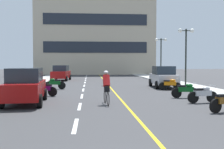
# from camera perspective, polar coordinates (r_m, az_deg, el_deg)

# --- Properties ---
(ground_plane) EXTENTS (140.00, 140.00, 0.00)m
(ground_plane) POSITION_cam_1_polar(r_m,az_deg,el_deg) (24.12, -1.14, -2.52)
(ground_plane) COLOR #38383A
(curb_left) EXTENTS (2.40, 72.00, 0.12)m
(curb_left) POSITION_cam_1_polar(r_m,az_deg,el_deg) (27.64, -16.62, -1.87)
(curb_left) COLOR #A8A8A3
(curb_left) RESTS_ON ground
(curb_right) EXTENTS (2.40, 72.00, 0.12)m
(curb_right) POSITION_cam_1_polar(r_m,az_deg,el_deg) (28.43, 13.11, -1.72)
(curb_right) COLOR #A8A8A3
(curb_right) RESTS_ON ground
(lane_dash_1) EXTENTS (0.14, 2.20, 0.01)m
(lane_dash_1) POSITION_cam_1_polar(r_m,az_deg,el_deg) (9.23, -7.70, -10.56)
(lane_dash_1) COLOR silver
(lane_dash_1) RESTS_ON ground
(lane_dash_2) EXTENTS (0.14, 2.20, 0.01)m
(lane_dash_2) POSITION_cam_1_polar(r_m,az_deg,el_deg) (13.16, -6.81, -6.66)
(lane_dash_2) COLOR silver
(lane_dash_2) RESTS_ON ground
(lane_dash_3) EXTENTS (0.14, 2.20, 0.01)m
(lane_dash_3) POSITION_cam_1_polar(r_m,az_deg,el_deg) (17.12, -6.34, -4.55)
(lane_dash_3) COLOR silver
(lane_dash_3) RESTS_ON ground
(lane_dash_4) EXTENTS (0.14, 2.20, 0.01)m
(lane_dash_4) POSITION_cam_1_polar(r_m,az_deg,el_deg) (21.09, -6.05, -3.24)
(lane_dash_4) COLOR silver
(lane_dash_4) RESTS_ON ground
(lane_dash_5) EXTENTS (0.14, 2.20, 0.01)m
(lane_dash_5) POSITION_cam_1_polar(r_m,az_deg,el_deg) (25.07, -5.85, -2.34)
(lane_dash_5) COLOR silver
(lane_dash_5) RESTS_ON ground
(lane_dash_6) EXTENTS (0.14, 2.20, 0.01)m
(lane_dash_6) POSITION_cam_1_polar(r_m,az_deg,el_deg) (29.06, -5.71, -1.69)
(lane_dash_6) COLOR silver
(lane_dash_6) RESTS_ON ground
(lane_dash_7) EXTENTS (0.14, 2.20, 0.01)m
(lane_dash_7) POSITION_cam_1_polar(r_m,az_deg,el_deg) (33.05, -5.60, -1.20)
(lane_dash_7) COLOR silver
(lane_dash_7) RESTS_ON ground
(lane_dash_8) EXTENTS (0.14, 2.20, 0.01)m
(lane_dash_8) POSITION_cam_1_polar(r_m,az_deg,el_deg) (37.04, -5.52, -0.81)
(lane_dash_8) COLOR silver
(lane_dash_8) RESTS_ON ground
(lane_dash_9) EXTENTS (0.14, 2.20, 0.01)m
(lane_dash_9) POSITION_cam_1_polar(r_m,az_deg,el_deg) (41.04, -5.45, -0.50)
(lane_dash_9) COLOR silver
(lane_dash_9) RESTS_ON ground
(lane_dash_10) EXTENTS (0.14, 2.20, 0.01)m
(lane_dash_10) POSITION_cam_1_polar(r_m,az_deg,el_deg) (45.03, -5.39, -0.24)
(lane_dash_10) COLOR silver
(lane_dash_10) RESTS_ON ground
(lane_dash_11) EXTENTS (0.14, 2.20, 0.01)m
(lane_dash_11) POSITION_cam_1_polar(r_m,az_deg,el_deg) (49.03, -5.34, -0.03)
(lane_dash_11) COLOR silver
(lane_dash_11) RESTS_ON ground
(centre_line_yellow) EXTENTS (0.12, 66.00, 0.01)m
(centre_line_yellow) POSITION_cam_1_polar(r_m,az_deg,el_deg) (27.12, -1.02, -1.97)
(centre_line_yellow) COLOR gold
(centre_line_yellow) RESTS_ON ground
(office_building) EXTENTS (21.69, 7.65, 16.28)m
(office_building) POSITION_cam_1_polar(r_m,az_deg,el_deg) (52.11, -3.55, 9.08)
(office_building) COLOR #BCAD93
(office_building) RESTS_ON ground
(street_lamp_mid) EXTENTS (1.46, 0.36, 5.03)m
(street_lamp_mid) POSITION_cam_1_polar(r_m,az_deg,el_deg) (25.21, 15.29, 6.27)
(street_lamp_mid) COLOR black
(street_lamp_mid) RESTS_ON curb_right
(street_lamp_far) EXTENTS (1.46, 0.36, 4.96)m
(street_lamp_far) POSITION_cam_1_polar(r_m,az_deg,el_deg) (33.36, 10.26, 5.27)
(street_lamp_far) COLOR black
(street_lamp_far) RESTS_ON curb_right
(parked_car_near) EXTENTS (2.17, 4.32, 1.82)m
(parked_car_near) POSITION_cam_1_polar(r_m,az_deg,el_deg) (14.50, -17.78, -2.28)
(parked_car_near) COLOR black
(parked_car_near) RESTS_ON ground
(parked_car_mid) EXTENTS (2.06, 4.27, 1.82)m
(parked_car_mid) POSITION_cam_1_polar(r_m,az_deg,el_deg) (23.59, 10.76, -0.45)
(parked_car_mid) COLOR black
(parked_car_mid) RESTS_ON ground
(parked_car_far) EXTENTS (2.17, 4.32, 1.82)m
(parked_car_far) POSITION_cam_1_polar(r_m,az_deg,el_deg) (32.86, -10.65, 0.34)
(parked_car_far) COLOR black
(parked_car_far) RESTS_ON ground
(motorcycle_3) EXTENTS (1.69, 0.60, 0.92)m
(motorcycle_3) POSITION_cam_1_polar(r_m,az_deg,el_deg) (14.87, 18.56, -3.89)
(motorcycle_3) COLOR black
(motorcycle_3) RESTS_ON ground
(motorcycle_4) EXTENTS (1.70, 0.60, 0.92)m
(motorcycle_4) POSITION_cam_1_polar(r_m,az_deg,el_deg) (16.67, 15.28, -3.18)
(motorcycle_4) COLOR black
(motorcycle_4) RESTS_ON ground
(motorcycle_5) EXTENTS (1.64, 0.78, 0.92)m
(motorcycle_5) POSITION_cam_1_polar(r_m,az_deg,el_deg) (17.51, -14.06, -2.91)
(motorcycle_5) COLOR black
(motorcycle_5) RESTS_ON ground
(motorcycle_6) EXTENTS (1.68, 0.64, 0.92)m
(motorcycle_6) POSITION_cam_1_polar(r_m,az_deg,el_deg) (21.19, 12.12, -1.98)
(motorcycle_6) COLOR black
(motorcycle_6) RESTS_ON ground
(motorcycle_7) EXTENTS (1.70, 0.60, 0.92)m
(motorcycle_7) POSITION_cam_1_polar(r_m,az_deg,el_deg) (21.95, -11.94, -1.83)
(motorcycle_7) COLOR black
(motorcycle_7) RESTS_ON ground
(cyclist_rider) EXTENTS (0.42, 1.77, 1.71)m
(cyclist_rider) POSITION_cam_1_polar(r_m,az_deg,el_deg) (13.62, -1.18, -2.58)
(cyclist_rider) COLOR black
(cyclist_rider) RESTS_ON ground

